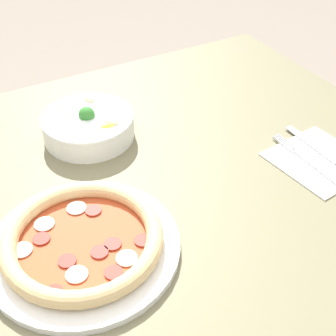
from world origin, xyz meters
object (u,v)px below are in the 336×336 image
Objects in this scene: bowl at (88,124)px; knife at (331,158)px; fork at (311,163)px; pizza at (83,242)px.

knife is (0.36, -0.29, -0.02)m from bowl.
knife is (0.04, -0.01, -0.00)m from fork.
knife is at bearing -38.54° from bowl.
knife is (0.48, -0.02, -0.01)m from pizza.
bowl reaches higher than fork.
knife is at bearing -2.14° from pizza.
pizza is 0.48m from knife.
pizza is 1.27× the size of knife.
fork is at bearing -1.33° from pizza.
bowl is at bearing 66.82° from pizza.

